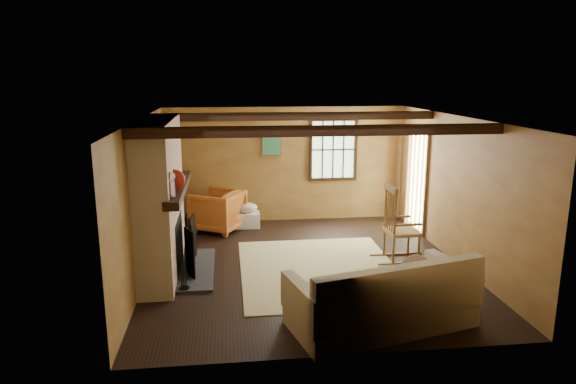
{
  "coord_description": "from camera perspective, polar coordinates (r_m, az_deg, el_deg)",
  "views": [
    {
      "loc": [
        -1.21,
        -7.79,
        3.05
      ],
      "look_at": [
        -0.23,
        0.4,
        1.15
      ],
      "focal_mm": 32.0,
      "sensor_mm": 36.0,
      "label": 1
    }
  ],
  "objects": [
    {
      "name": "laundry_basket",
      "position": [
        10.51,
        -4.53,
        -3.09
      ],
      "size": [
        0.51,
        0.39,
        0.3
      ],
      "primitive_type": "cube",
      "rotation": [
        0.0,
        0.0,
        -0.02
      ],
      "color": "white",
      "rests_on": "ground"
    },
    {
      "name": "rocking_chair",
      "position": [
        8.74,
        12.27,
        -4.01
      ],
      "size": [
        0.95,
        0.55,
        1.29
      ],
      "rotation": [
        0.0,
        0.0,
        1.61
      ],
      "color": "tan",
      "rests_on": "ground"
    },
    {
      "name": "room_envelope",
      "position": [
        8.29,
        3.25,
        3.11
      ],
      "size": [
        5.02,
        5.52,
        2.44
      ],
      "color": "#A17B39",
      "rests_on": "ground"
    },
    {
      "name": "fireplace",
      "position": [
        8.09,
        -13.8,
        -1.36
      ],
      "size": [
        1.02,
        2.3,
        2.4
      ],
      "color": "brown",
      "rests_on": "ground"
    },
    {
      "name": "rug",
      "position": [
        8.3,
        3.51,
        -8.61
      ],
      "size": [
        2.5,
        3.0,
        0.01
      ],
      "primitive_type": "cube",
      "color": "#CFBF8A",
      "rests_on": "ground"
    },
    {
      "name": "basket_pillow",
      "position": [
        10.45,
        -4.56,
        -1.75
      ],
      "size": [
        0.48,
        0.42,
        0.21
      ],
      "primitive_type": "ellipsoid",
      "rotation": [
        0.0,
        0.0,
        0.21
      ],
      "color": "beige",
      "rests_on": "laundry_basket"
    },
    {
      "name": "sofa",
      "position": [
        6.53,
        10.63,
        -11.91
      ],
      "size": [
        2.45,
        1.54,
        0.92
      ],
      "rotation": [
        0.0,
        0.0,
        0.25
      ],
      "color": "beige",
      "rests_on": "ground"
    },
    {
      "name": "firewood_pile",
      "position": [
        10.72,
        -10.53,
        -3.06
      ],
      "size": [
        0.73,
        0.13,
        0.27
      ],
      "color": "#4F3821",
      "rests_on": "ground"
    },
    {
      "name": "armchair",
      "position": [
        10.27,
        -7.82,
        -2.08
      ],
      "size": [
        1.21,
        1.2,
        0.82
      ],
      "primitive_type": "imported",
      "rotation": [
        0.0,
        0.0,
        -2.08
      ],
      "color": "#BF6026",
      "rests_on": "ground"
    },
    {
      "name": "ground",
      "position": [
        8.45,
        1.92,
        -8.21
      ],
      "size": [
        5.5,
        5.5,
        0.0
      ],
      "primitive_type": "plane",
      "color": "black",
      "rests_on": "ground"
    }
  ]
}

